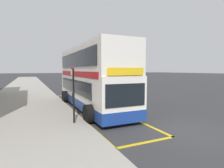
{
  "coord_description": "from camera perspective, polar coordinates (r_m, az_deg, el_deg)",
  "views": [
    {
      "loc": [
        -6.62,
        -5.93,
        2.8
      ],
      "look_at": [
        -1.17,
        5.89,
        1.78
      ],
      "focal_mm": 29.09,
      "sensor_mm": 36.0,
      "label": 1
    }
  ],
  "objects": [
    {
      "name": "parked_car_white_ahead",
      "position": [
        41.15,
        -8.7,
        1.63
      ],
      "size": [
        2.09,
        4.2,
        1.62
      ],
      "rotation": [
        0.0,
        0.0,
        3.12
      ],
      "color": "silver",
      "rests_on": "ground"
    },
    {
      "name": "bus_stop_sign",
      "position": [
        9.27,
        -12.08,
        -2.01
      ],
      "size": [
        0.09,
        0.51,
        2.79
      ],
      "color": "black",
      "rests_on": "pavement_near"
    },
    {
      "name": "double_decker_bus",
      "position": [
        13.45,
        -6.69,
        1.3
      ],
      "size": [
        3.15,
        10.65,
        4.4
      ],
      "color": "white",
      "rests_on": "ground"
    },
    {
      "name": "parked_car_teal_far",
      "position": [
        47.68,
        -10.65,
        1.99
      ],
      "size": [
        2.09,
        4.2,
        1.62
      ],
      "rotation": [
        0.0,
        0.0,
        3.19
      ],
      "color": "#196066",
      "rests_on": "ground"
    },
    {
      "name": "pavement_near",
      "position": [
        38.03,
        -25.25,
        -0.07
      ],
      "size": [
        6.0,
        76.0,
        0.14
      ],
      "primitive_type": "cube",
      "color": "#A39E93",
      "rests_on": "ground"
    },
    {
      "name": "parked_car_maroon_behind",
      "position": [
        56.42,
        -13.3,
        2.32
      ],
      "size": [
        2.09,
        4.2,
        1.62
      ],
      "rotation": [
        0.0,
        0.0,
        3.18
      ],
      "color": "maroon",
      "rests_on": "ground"
    },
    {
      "name": "bus_bay_markings",
      "position": [
        13.7,
        -7.1,
        -7.33
      ],
      "size": [
        2.85,
        14.49,
        0.01
      ],
      "color": "gold",
      "rests_on": "ground"
    },
    {
      "name": "ground_plane",
      "position": [
        38.6,
        -14.8,
        0.16
      ],
      "size": [
        260.0,
        260.0,
        0.0
      ],
      "primitive_type": "plane",
      "color": "#333335"
    }
  ]
}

